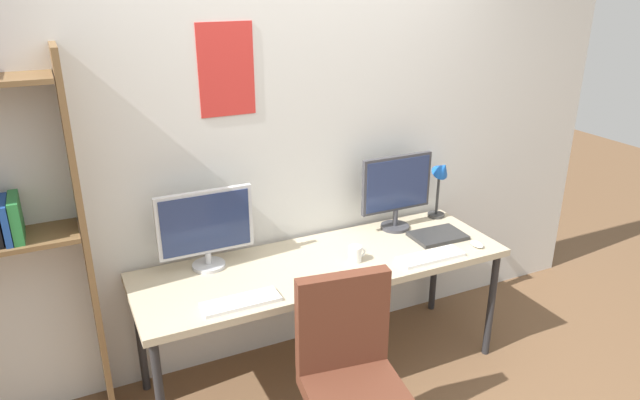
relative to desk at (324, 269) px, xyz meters
The scene contains 11 objects.
wall_back 0.74m from the desk, 90.05° to the left, with size 4.50×0.11×2.60m.
desk is the anchor object (origin of this frame).
office_chair 0.80m from the desk, 105.94° to the right, with size 0.52×0.52×0.99m.
monitor_left 0.70m from the desk, 160.51° to the left, with size 0.52×0.18×0.44m.
monitor_right 0.71m from the desk, 19.48° to the left, with size 0.47×0.18×0.48m.
desk_lamp 1.03m from the desk, 13.73° to the left, with size 0.11×0.16×0.41m.
keyboard_left 0.61m from the desk, 157.67° to the right, with size 0.38×0.13×0.02m, color silver.
keyboard_right 0.61m from the desk, 22.33° to the right, with size 0.39×0.13×0.02m, color silver.
computer_mouse 0.92m from the desk, 13.99° to the right, with size 0.06×0.10×0.03m, color silver.
laptop_closed 0.76m from the desk, ahead, with size 0.32×0.22×0.02m, color #2D2D2D.
coffee_mug 0.20m from the desk, 25.36° to the right, with size 0.11×0.08×0.09m.
Camera 1 is at (-1.26, -1.99, 2.24)m, focal length 32.40 mm.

